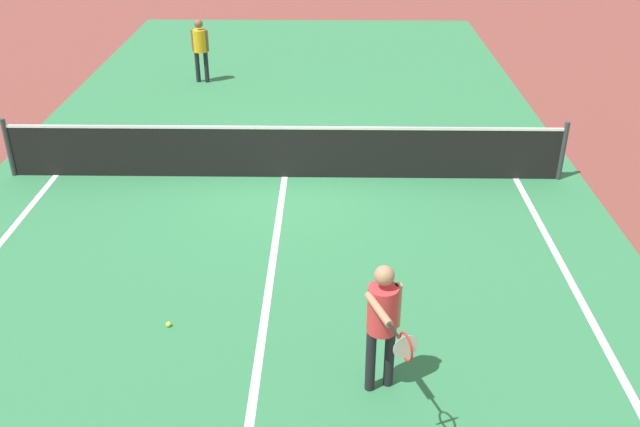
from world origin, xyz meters
TOP-DOWN VIEW (x-y plane):
  - ground_plane at (0.00, 0.00)m, footprint 60.00×60.00m
  - court_surface_inbounds at (0.00, 0.00)m, footprint 10.62×24.40m
  - line_center_service at (0.00, -3.20)m, footprint 0.10×6.40m
  - net at (0.00, 0.00)m, footprint 9.81×0.09m
  - player_near at (1.37, -5.42)m, footprint 0.46×1.17m
  - player_far at (-2.36, 5.50)m, footprint 0.42×0.32m
  - tennis_ball_mid_court at (-1.17, -4.37)m, footprint 0.07×0.07m

SIDE VIEW (x-z plane):
  - ground_plane at x=0.00m, z-range 0.00..0.00m
  - court_surface_inbounds at x=0.00m, z-range 0.00..0.00m
  - line_center_service at x=0.00m, z-range 0.00..0.01m
  - tennis_ball_mid_court at x=-1.17m, z-range 0.00..0.07m
  - net at x=0.00m, z-range -0.04..1.03m
  - player_far at x=-2.36m, z-range 0.16..1.70m
  - player_near at x=1.37m, z-range 0.18..1.74m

